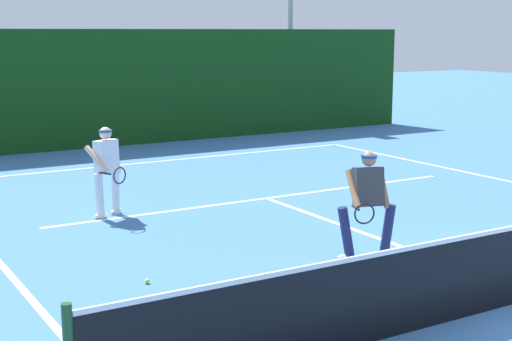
% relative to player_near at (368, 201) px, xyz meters
% --- Properties ---
extents(court_line_baseline_far, '(10.86, 0.10, 0.01)m').
position_rel_player_near_xyz_m(court_line_baseline_far, '(0.87, 9.12, -0.86)').
color(court_line_baseline_far, white).
rests_on(court_line_baseline_far, ground_plane).
extents(court_line_service, '(8.85, 0.10, 0.01)m').
position_rel_player_near_xyz_m(court_line_service, '(0.87, 4.12, -0.86)').
color(court_line_service, white).
rests_on(court_line_service, ground_plane).
extents(court_line_centre, '(0.10, 6.40, 0.01)m').
position_rel_player_near_xyz_m(court_line_centre, '(0.87, 0.88, -0.86)').
color(court_line_centre, white).
rests_on(court_line_centre, ground_plane).
extents(player_near, '(1.03, 0.85, 1.57)m').
position_rel_player_near_xyz_m(player_near, '(0.00, 0.00, 0.00)').
color(player_near, '#1E234C').
rests_on(player_near, ground_plane).
extents(player_far, '(0.69, 0.92, 1.59)m').
position_rel_player_near_xyz_m(player_far, '(-2.29, 4.35, 0.01)').
color(player_far, silver).
rests_on(player_far, ground_plane).
extents(tennis_ball, '(0.07, 0.07, 0.07)m').
position_rel_player_near_xyz_m(tennis_ball, '(-3.12, 0.63, -0.83)').
color(tennis_ball, '#D1E033').
rests_on(tennis_ball, ground_plane).
extents(back_fence_windscreen, '(20.28, 0.12, 3.29)m').
position_rel_player_near_xyz_m(back_fence_windscreen, '(0.87, 12.14, 0.78)').
color(back_fence_windscreen, '#113C12').
rests_on(back_fence_windscreen, ground_plane).
extents(light_pole, '(0.55, 0.44, 6.58)m').
position_rel_player_near_xyz_m(light_pole, '(7.94, 14.02, 3.24)').
color(light_pole, '#9EA39E').
rests_on(light_pole, ground_plane).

